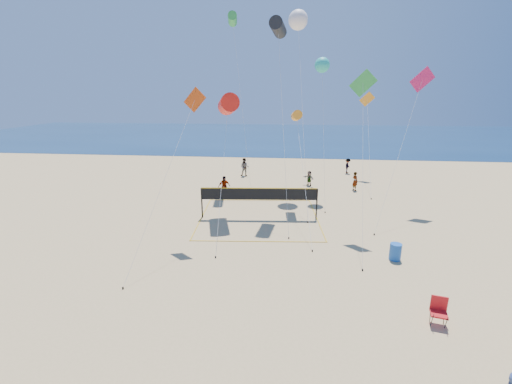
# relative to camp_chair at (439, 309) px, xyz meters

# --- Properties ---
(ground) EXTENTS (120.00, 120.00, 0.00)m
(ground) POSITION_rel_camp_chair_xyz_m (-5.73, -2.67, -0.64)
(ground) COLOR tan
(ground) RESTS_ON ground
(ocean) EXTENTS (140.00, 50.00, 0.03)m
(ocean) POSITION_rel_camp_chair_xyz_m (-5.73, 59.33, -0.63)
(ocean) COLOR #102A4C
(ocean) RESTS_ON ground
(far_person_0) EXTENTS (1.17, 0.99, 1.87)m
(far_person_0) POSITION_rel_camp_chair_xyz_m (-11.53, 15.77, 0.29)
(far_person_0) COLOR gray
(far_person_0) RESTS_ON ground
(far_person_1) EXTENTS (1.23, 1.28, 1.45)m
(far_person_1) POSITION_rel_camp_chair_xyz_m (-4.06, 20.33, 0.08)
(far_person_1) COLOR gray
(far_person_1) RESTS_ON ground
(far_person_2) EXTENTS (0.68, 0.76, 1.74)m
(far_person_2) POSITION_rel_camp_chair_xyz_m (0.07, 19.10, 0.23)
(far_person_2) COLOR gray
(far_person_2) RESTS_ON ground
(far_person_3) EXTENTS (0.96, 0.75, 1.95)m
(far_person_3) POSITION_rel_camp_chair_xyz_m (-10.79, 23.61, 0.33)
(far_person_3) COLOR gray
(far_person_3) RESTS_ON ground
(far_person_4) EXTENTS (0.97, 1.22, 1.65)m
(far_person_4) POSITION_rel_camp_chair_xyz_m (0.48, 26.10, 0.18)
(far_person_4) COLOR gray
(far_person_4) RESTS_ON ground
(camp_chair) EXTENTS (0.72, 0.85, 1.25)m
(camp_chair) POSITION_rel_camp_chair_xyz_m (0.00, 0.00, 0.00)
(camp_chair) COLOR red
(camp_chair) RESTS_ON ground
(trash_barrel) EXTENTS (0.70, 0.70, 0.92)m
(trash_barrel) POSITION_rel_camp_chair_xyz_m (-0.13, 5.36, -0.18)
(trash_barrel) COLOR #1A53AC
(trash_barrel) RESTS_ON ground
(volleyball_net) EXTENTS (9.05, 8.92, 2.26)m
(volleyball_net) POSITION_rel_camp_chair_xyz_m (-8.07, 11.01, 0.89)
(volleyball_net) COLOR black
(volleyball_net) RESTS_ON ground
(kite_0) EXTENTS (2.06, 9.38, 8.75)m
(kite_0) POSITION_rel_camp_chair_xyz_m (-10.38, 12.27, 7.28)
(kite_0) COLOR red
(kite_0) RESTS_ON ground
(kite_1) EXTENTS (1.80, 7.74, 13.72)m
(kite_1) POSITION_rel_camp_chair_xyz_m (-7.04, 14.05, 12.45)
(kite_1) COLOR black
(kite_1) RESTS_ON ground
(kite_2) EXTENTS (1.49, 9.45, 7.52)m
(kite_2) POSITION_rel_camp_chair_xyz_m (-5.55, 14.38, 6.40)
(kite_2) COLOR orange
(kite_2) RESTS_ON ground
(kite_3) EXTENTS (2.70, 7.09, 9.07)m
(kite_3) POSITION_rel_camp_chair_xyz_m (-11.70, 7.47, 7.11)
(kite_3) COLOR #C0410F
(kite_3) RESTS_ON ground
(kite_4) EXTENTS (1.62, 6.81, 10.13)m
(kite_4) POSITION_rel_camp_chair_xyz_m (-1.65, 10.02, 8.12)
(kite_4) COLOR green
(kite_4) RESTS_ON ground
(kite_5) EXTENTS (5.06, 7.01, 10.59)m
(kite_5) POSITION_rel_camp_chair_xyz_m (3.40, 15.13, 8.54)
(kite_5) COLOR #D01D5F
(kite_5) RESTS_ON ground
(kite_6) EXTENTS (2.14, 10.48, 15.41)m
(kite_6) POSITION_rel_camp_chair_xyz_m (-5.61, 19.75, 13.94)
(kite_6) COLOR white
(kite_6) RESTS_ON ground
(kite_7) EXTENTS (1.56, 6.67, 11.53)m
(kite_7) POSITION_rel_camp_chair_xyz_m (-3.52, 18.39, 10.26)
(kite_7) COLOR #28BAAC
(kite_7) RESTS_ON ground
(kite_8) EXTENTS (2.62, 4.95, 15.33)m
(kite_8) POSITION_rel_camp_chair_xyz_m (-11.25, 20.02, 14.15)
(kite_8) COLOR green
(kite_8) RESTS_ON ground
(kite_9) EXTENTS (1.61, 9.28, 8.82)m
(kite_9) POSITION_rel_camp_chair_xyz_m (1.76, 24.85, 6.86)
(kite_9) COLOR orange
(kite_9) RESTS_ON ground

